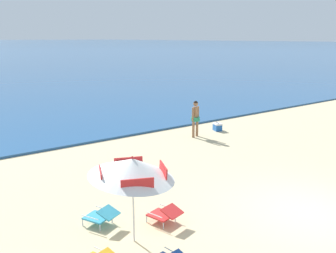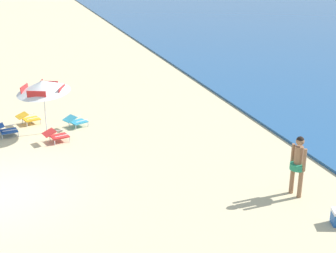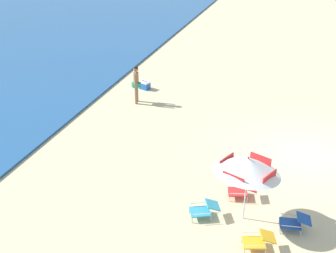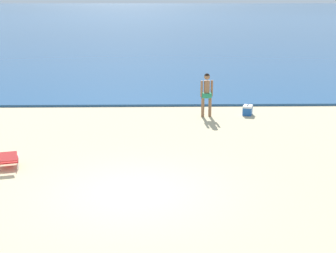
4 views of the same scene
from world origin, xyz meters
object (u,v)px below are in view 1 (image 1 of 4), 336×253
Objects in this scene: beach_umbrella_striped_main at (132,168)px; person_standing_near_shore at (195,116)px; lounge_chair_spare_folded at (101,216)px; lounge_chair_beside_umbrella at (165,214)px; cooler_box at (217,127)px.

person_standing_near_shore is (7.23, 6.33, -0.81)m from beach_umbrella_striped_main.
lounge_chair_beside_umbrella is at bearing -32.40° from lounge_chair_spare_folded.
lounge_chair_spare_folded reaches higher than lounge_chair_beside_umbrella.
beach_umbrella_striped_main reaches higher than person_standing_near_shore.
lounge_chair_beside_umbrella reaches higher than cooler_box.
person_standing_near_shore is (6.16, 6.07, 0.75)m from lounge_chair_beside_umbrella.
beach_umbrella_striped_main is at bearing -166.48° from lounge_chair_beside_umbrella.
person_standing_near_shore is at bearing 44.60° from lounge_chair_beside_umbrella.
lounge_chair_spare_folded is 0.57× the size of person_standing_near_shore.
lounge_chair_spare_folded is 9.18m from person_standing_near_shore.
person_standing_near_shore reaches higher than cooler_box.
beach_umbrella_striped_main is 2.88× the size of lounge_chair_beside_umbrella.
person_standing_near_shore is 1.93m from cooler_box.
lounge_chair_beside_umbrella is 0.55× the size of person_standing_near_shore.
cooler_box is (1.73, 0.26, -0.82)m from person_standing_near_shore.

